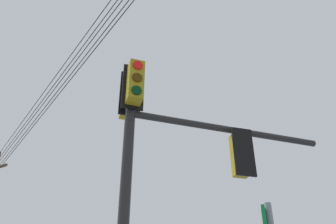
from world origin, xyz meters
TOP-DOWN VIEW (x-y plane):
  - signal_mast_assembly at (-0.98, -0.24)m, footprint 2.86×3.98m

SIDE VIEW (x-z plane):
  - signal_mast_assembly at x=-0.98m, z-range 1.40..8.11m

